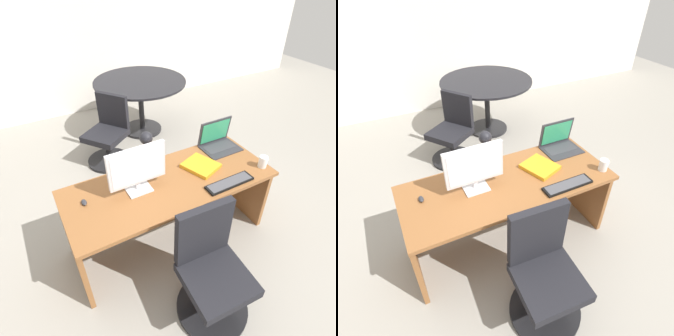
# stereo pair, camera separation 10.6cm
# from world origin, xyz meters

# --- Properties ---
(ground) EXTENTS (12.00, 12.00, 0.00)m
(ground) POSITION_xyz_m (0.00, 1.50, 0.00)
(ground) COLOR gray
(back_wall) EXTENTS (10.00, 0.10, 2.80)m
(back_wall) POSITION_xyz_m (0.00, 3.29, 1.40)
(back_wall) COLOR silver
(back_wall) RESTS_ON ground
(desk) EXTENTS (1.80, 0.73, 0.72)m
(desk) POSITION_xyz_m (0.00, 0.05, 0.51)
(desk) COLOR brown
(desk) RESTS_ON ground
(monitor) EXTENTS (0.48, 0.16, 0.40)m
(monitor) POSITION_xyz_m (-0.27, 0.04, 0.95)
(monitor) COLOR silver
(monitor) RESTS_ON desk
(laptop) EXTENTS (0.36, 0.28, 0.27)m
(laptop) POSITION_xyz_m (0.69, 0.26, 0.80)
(laptop) COLOR #2D2D33
(laptop) RESTS_ON desk
(keyboard) EXTENTS (0.44, 0.12, 0.02)m
(keyboard) POSITION_xyz_m (0.42, -0.27, 0.73)
(keyboard) COLOR black
(keyboard) RESTS_ON desk
(mouse) EXTENTS (0.04, 0.07, 0.03)m
(mouse) POSITION_xyz_m (-0.71, 0.09, 0.74)
(mouse) COLOR #2D2D33
(mouse) RESTS_ON desk
(desk_lamp) EXTENTS (0.12, 0.14, 0.38)m
(desk_lamp) POSITION_xyz_m (-0.09, 0.25, 1.00)
(desk_lamp) COLOR black
(desk_lamp) RESTS_ON desk
(book) EXTENTS (0.34, 0.36, 0.03)m
(book) POSITION_xyz_m (0.34, 0.04, 0.74)
(book) COLOR orange
(book) RESTS_ON desk
(coffee_mug) EXTENTS (0.11, 0.08, 0.11)m
(coffee_mug) POSITION_xyz_m (0.83, -0.22, 0.78)
(coffee_mug) COLOR white
(coffee_mug) RESTS_ON desk
(office_chair) EXTENTS (0.56, 0.56, 0.93)m
(office_chair) POSITION_xyz_m (-0.06, -0.72, 0.38)
(office_chair) COLOR black
(office_chair) RESTS_ON ground
(meeting_table) EXTENTS (1.33, 1.33, 0.81)m
(meeting_table) POSITION_xyz_m (0.69, 2.09, 0.61)
(meeting_table) COLOR black
(meeting_table) RESTS_ON ground
(meeting_chair_near) EXTENTS (0.65, 0.64, 0.88)m
(meeting_chair_near) POSITION_xyz_m (-0.03, 1.56, 0.36)
(meeting_chair_near) COLOR black
(meeting_chair_near) RESTS_ON ground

